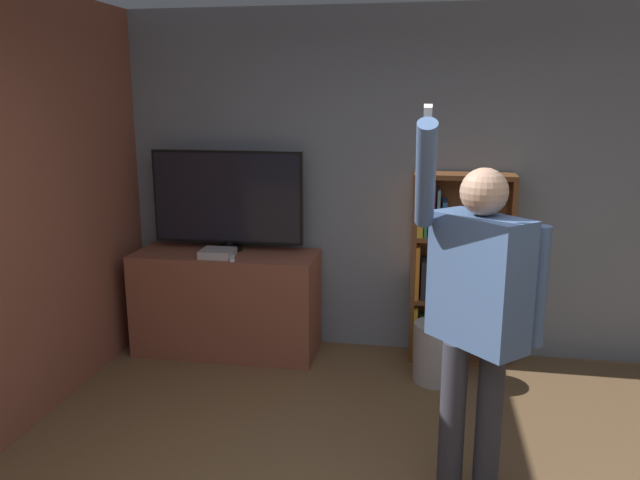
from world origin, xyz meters
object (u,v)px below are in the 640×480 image
at_px(television, 227,199).
at_px(person, 477,305).
at_px(bookshelf, 450,268).
at_px(waste_bin, 437,352).
at_px(game_console, 217,253).

xyz_separation_m(television, person, (1.81, -1.73, -0.18)).
xyz_separation_m(bookshelf, waste_bin, (-0.08, -0.42, -0.52)).
distance_m(television, waste_bin, 1.99).
distance_m(game_console, waste_bin, 1.81).
height_order(television, waste_bin, television).
relative_size(television, bookshelf, 0.83).
xyz_separation_m(television, bookshelf, (1.75, 0.05, -0.50)).
relative_size(television, person, 0.61).
bearing_deg(waste_bin, television, 167.49).
bearing_deg(television, person, -43.66).
xyz_separation_m(television, waste_bin, (1.67, -0.37, -1.02)).
height_order(bookshelf, waste_bin, bookshelf).
bearing_deg(bookshelf, game_console, -171.11).
distance_m(person, waste_bin, 1.60).
bearing_deg(television, game_console, -94.68).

